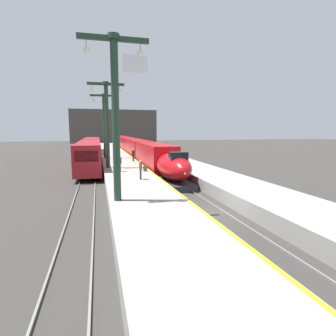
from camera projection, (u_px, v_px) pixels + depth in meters
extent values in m
plane|color=#33302D|center=(212.00, 213.00, 17.45)|extent=(260.00, 260.00, 0.00)
cube|color=gray|center=(119.00, 163.00, 40.12)|extent=(4.80, 110.00, 1.05)
cube|color=gray|center=(172.00, 161.00, 42.12)|extent=(4.80, 110.00, 1.05)
cube|color=yellow|center=(134.00, 159.00, 40.61)|extent=(0.20, 107.80, 0.01)
cube|color=slate|center=(138.00, 163.00, 43.63)|extent=(0.08, 110.00, 0.12)
cube|color=slate|center=(148.00, 163.00, 44.01)|extent=(0.08, 110.00, 0.12)
cube|color=slate|center=(86.00, 165.00, 41.63)|extent=(0.08, 110.00, 0.12)
cube|color=slate|center=(96.00, 164.00, 42.00)|extent=(0.08, 110.00, 0.12)
ellipsoid|color=#B20F14|center=(173.00, 166.00, 26.11)|extent=(2.78, 7.49, 2.56)
cube|color=#28282D|center=(174.00, 183.00, 25.96)|extent=(2.46, 6.37, 0.55)
cube|color=black|center=(178.00, 157.00, 24.35)|extent=(1.59, 1.00, 0.90)
sphere|color=#F24C4C|center=(185.00, 174.00, 22.61)|extent=(0.28, 0.28, 0.28)
cube|color=#B20F14|center=(154.00, 155.00, 34.94)|extent=(2.90, 14.00, 3.05)
cube|color=black|center=(143.00, 151.00, 34.52)|extent=(0.04, 11.90, 0.80)
cube|color=black|center=(165.00, 151.00, 35.22)|extent=(0.04, 11.90, 0.80)
cube|color=silver|center=(154.00, 165.00, 35.12)|extent=(2.92, 13.30, 0.24)
cube|color=black|center=(162.00, 175.00, 30.89)|extent=(2.03, 2.20, 0.56)
cube|color=black|center=(148.00, 165.00, 39.49)|extent=(2.03, 2.20, 0.56)
cube|color=#B20F14|center=(136.00, 148.00, 50.87)|extent=(2.90, 18.00, 3.05)
cube|color=black|center=(129.00, 145.00, 50.44)|extent=(0.04, 15.84, 0.80)
cube|color=black|center=(144.00, 145.00, 51.14)|extent=(0.04, 15.84, 0.80)
cube|color=black|center=(142.00, 161.00, 45.24)|extent=(2.03, 2.20, 0.56)
cube|color=black|center=(132.00, 154.00, 56.98)|extent=(2.03, 2.20, 0.56)
cube|color=#B20F14|center=(126.00, 143.00, 68.71)|extent=(2.90, 18.00, 3.05)
cube|color=black|center=(121.00, 141.00, 68.28)|extent=(0.04, 15.84, 0.80)
cube|color=black|center=(132.00, 141.00, 68.99)|extent=(0.04, 15.84, 0.80)
cube|color=black|center=(129.00, 152.00, 63.08)|extent=(2.03, 2.20, 0.56)
cube|color=black|center=(124.00, 149.00, 74.83)|extent=(2.03, 2.20, 0.56)
cube|color=#B20F14|center=(120.00, 141.00, 86.55)|extent=(2.90, 18.00, 3.05)
cube|color=black|center=(116.00, 139.00, 86.13)|extent=(0.04, 15.84, 0.80)
cube|color=black|center=(125.00, 139.00, 86.83)|extent=(0.04, 15.84, 0.80)
cube|color=black|center=(122.00, 147.00, 80.93)|extent=(2.03, 2.20, 0.56)
cube|color=black|center=(119.00, 145.00, 92.67)|extent=(2.03, 2.20, 0.56)
cube|color=maroon|center=(89.00, 155.00, 35.31)|extent=(2.85, 18.00, 3.30)
cube|color=black|center=(86.00, 156.00, 26.63)|extent=(2.28, 0.08, 1.10)
cube|color=black|center=(78.00, 151.00, 34.89)|extent=(0.04, 15.30, 0.90)
cube|color=black|center=(100.00, 151.00, 35.58)|extent=(0.04, 15.30, 0.90)
cube|color=black|center=(88.00, 176.00, 30.04)|extent=(2.00, 2.00, 0.52)
cube|color=black|center=(91.00, 164.00, 41.09)|extent=(2.00, 2.00, 0.52)
cube|color=maroon|center=(92.00, 147.00, 53.15)|extent=(2.85, 18.00, 3.30)
cylinder|color=#1E3828|center=(116.00, 121.00, 15.82)|extent=(0.44, 0.44, 9.57)
cylinder|color=#1E3828|center=(114.00, 37.00, 15.19)|extent=(0.68, 0.68, 0.30)
cube|color=#1E3828|center=(114.00, 39.00, 15.20)|extent=(4.00, 0.24, 0.28)
cylinder|color=#1E3828|center=(86.00, 43.00, 14.88)|extent=(0.03, 0.03, 0.60)
sphere|color=#EFEACC|center=(86.00, 50.00, 14.93)|extent=(0.36, 0.36, 0.36)
cylinder|color=#1E3828|center=(140.00, 47.00, 15.62)|extent=(0.03, 0.03, 0.60)
sphere|color=#EFEACC|center=(140.00, 54.00, 15.67)|extent=(0.36, 0.36, 0.36)
cube|color=silver|center=(135.00, 64.00, 15.68)|extent=(1.40, 0.08, 1.00)
cylinder|color=#1E3828|center=(107.00, 126.00, 30.29)|extent=(0.44, 0.44, 9.52)
cylinder|color=#1E3828|center=(106.00, 83.00, 29.66)|extent=(0.68, 0.68, 0.30)
cube|color=#1E3828|center=(106.00, 84.00, 29.67)|extent=(4.00, 0.24, 0.28)
cylinder|color=#1E3828|center=(92.00, 87.00, 29.35)|extent=(0.03, 0.03, 0.60)
sphere|color=#EFEACC|center=(92.00, 90.00, 29.39)|extent=(0.36, 0.36, 0.36)
cylinder|color=#1E3828|center=(120.00, 88.00, 30.09)|extent=(0.03, 0.03, 0.60)
sphere|color=#EFEACC|center=(120.00, 91.00, 30.14)|extent=(0.36, 0.36, 0.36)
cylinder|color=#1E3828|center=(104.00, 126.00, 41.40)|extent=(0.44, 0.44, 9.68)
cylinder|color=#1E3828|center=(103.00, 95.00, 40.76)|extent=(0.68, 0.68, 0.30)
cube|color=#1E3828|center=(104.00, 96.00, 40.78)|extent=(4.00, 0.24, 0.28)
cylinder|color=#1E3828|center=(93.00, 98.00, 40.45)|extent=(0.03, 0.03, 0.60)
sphere|color=#EFEACC|center=(93.00, 100.00, 40.50)|extent=(0.36, 0.36, 0.36)
cylinder|color=#1E3828|center=(114.00, 98.00, 41.20)|extent=(0.03, 0.03, 0.60)
sphere|color=#EFEACC|center=(114.00, 101.00, 41.24)|extent=(0.36, 0.36, 0.36)
cylinder|color=#23232D|center=(119.00, 167.00, 28.05)|extent=(0.13, 0.13, 0.85)
cylinder|color=#23232D|center=(120.00, 168.00, 27.93)|extent=(0.13, 0.13, 0.85)
cube|color=#336647|center=(120.00, 160.00, 27.89)|extent=(0.38, 0.44, 0.62)
cylinder|color=#336647|center=(118.00, 161.00, 28.06)|extent=(0.09, 0.09, 0.58)
cylinder|color=#336647|center=(121.00, 161.00, 27.72)|extent=(0.09, 0.09, 0.58)
sphere|color=tan|center=(120.00, 156.00, 27.83)|extent=(0.22, 0.22, 0.22)
cylinder|color=#23232D|center=(140.00, 174.00, 23.56)|extent=(0.13, 0.13, 0.85)
cylinder|color=#23232D|center=(141.00, 175.00, 23.40)|extent=(0.13, 0.13, 0.85)
cube|color=brown|center=(140.00, 166.00, 23.38)|extent=(0.22, 0.38, 0.62)
cylinder|color=brown|center=(140.00, 166.00, 23.62)|extent=(0.09, 0.09, 0.58)
cylinder|color=brown|center=(141.00, 167.00, 23.16)|extent=(0.09, 0.09, 0.58)
sphere|color=tan|center=(140.00, 161.00, 23.32)|extent=(0.22, 0.22, 0.22)
cylinder|color=#23232D|center=(134.00, 158.00, 37.38)|extent=(0.13, 0.13, 0.85)
cylinder|color=#23232D|center=(133.00, 158.00, 37.51)|extent=(0.13, 0.13, 0.85)
cube|color=black|center=(133.00, 153.00, 37.34)|extent=(0.36, 0.44, 0.62)
cylinder|color=black|center=(134.00, 153.00, 37.16)|extent=(0.09, 0.09, 0.58)
cylinder|color=black|center=(132.00, 153.00, 37.53)|extent=(0.09, 0.09, 0.58)
sphere|color=tan|center=(133.00, 150.00, 37.28)|extent=(0.22, 0.22, 0.22)
cube|color=#4C4C51|center=(145.00, 168.00, 28.21)|extent=(0.40, 0.22, 0.60)
cylinder|color=#262628|center=(144.00, 164.00, 28.12)|extent=(0.02, 0.02, 0.36)
cylinder|color=#262628|center=(146.00, 164.00, 28.17)|extent=(0.02, 0.02, 0.36)
cube|color=#262628|center=(145.00, 162.00, 28.12)|extent=(0.22, 0.03, 0.02)
cube|color=#4C4742|center=(114.00, 126.00, 114.33)|extent=(36.00, 2.00, 14.00)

